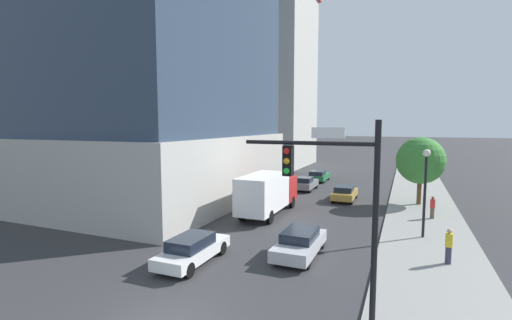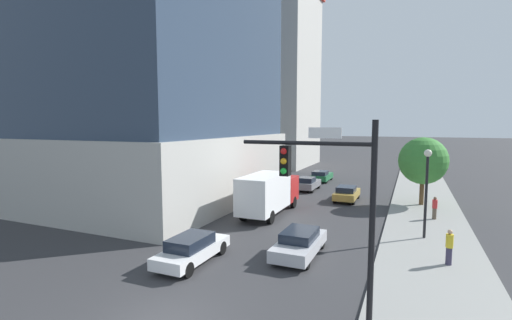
% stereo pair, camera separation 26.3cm
% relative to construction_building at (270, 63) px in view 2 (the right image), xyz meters
% --- Properties ---
extents(sidewalk, '(5.25, 120.00, 0.15)m').
position_rel_construction_building_xyz_m(sidewalk, '(23.55, -27.92, -16.95)').
color(sidewalk, gray).
rests_on(sidewalk, ground).
extents(construction_building, '(15.39, 18.10, 38.29)m').
position_rel_construction_building_xyz_m(construction_building, '(0.00, 0.00, 0.00)').
color(construction_building, '#B2AFA8').
rests_on(construction_building, ground).
extents(traffic_light_pole, '(4.61, 0.48, 6.93)m').
position_rel_construction_building_xyz_m(traffic_light_pole, '(20.06, -45.83, -12.28)').
color(traffic_light_pole, black).
rests_on(traffic_light_pole, sidewalk).
extents(street_lamp, '(0.44, 0.44, 5.31)m').
position_rel_construction_building_xyz_m(street_lamp, '(23.28, -34.31, -13.35)').
color(street_lamp, black).
rests_on(street_lamp, sidewalk).
extents(street_tree, '(3.94, 3.94, 5.69)m').
position_rel_construction_building_xyz_m(street_tree, '(23.31, -24.54, -13.16)').
color(street_tree, brown).
rests_on(street_tree, sidewalk).
extents(car_gold, '(1.84, 4.21, 1.37)m').
position_rel_construction_building_xyz_m(car_gold, '(17.15, -24.84, -16.32)').
color(car_gold, '#AD8938').
rests_on(car_gold, ground).
extents(car_green, '(1.91, 4.25, 1.36)m').
position_rel_construction_building_xyz_m(car_green, '(12.50, -14.74, -16.35)').
color(car_green, '#1E6638').
rests_on(car_green, ground).
extents(car_silver, '(1.89, 4.63, 1.38)m').
position_rel_construction_building_xyz_m(car_silver, '(17.15, -39.73, -16.32)').
color(car_silver, '#B7B7BC').
rests_on(car_silver, ground).
extents(car_white, '(1.78, 4.67, 1.42)m').
position_rel_construction_building_xyz_m(car_white, '(12.50, -42.85, -16.29)').
color(car_white, silver).
rests_on(car_white, ground).
extents(car_gray, '(1.87, 4.12, 1.44)m').
position_rel_construction_building_xyz_m(car_gray, '(12.50, -21.12, -16.30)').
color(car_gray, slate).
rests_on(car_gray, ground).
extents(box_truck, '(2.37, 7.69, 3.20)m').
position_rel_construction_building_xyz_m(box_truck, '(12.50, -32.35, -15.24)').
color(box_truck, '#B21E1E').
rests_on(box_truck, ground).
extents(pedestrian_yellow_shirt, '(0.34, 0.34, 1.74)m').
position_rel_construction_building_xyz_m(pedestrian_yellow_shirt, '(24.24, -38.42, -15.98)').
color(pedestrian_yellow_shirt, '#38334C').
rests_on(pedestrian_yellow_shirt, sidewalk).
extents(pedestrian_red_shirt, '(0.34, 0.34, 1.62)m').
position_rel_construction_building_xyz_m(pedestrian_red_shirt, '(24.06, -29.32, -16.05)').
color(pedestrian_red_shirt, brown).
rests_on(pedestrian_red_shirt, sidewalk).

